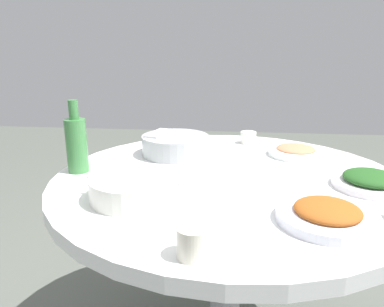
# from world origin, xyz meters

# --- Properties ---
(round_dining_table) EXTENTS (1.16, 1.16, 0.76)m
(round_dining_table) POSITION_xyz_m (0.00, 0.00, 0.65)
(round_dining_table) COLOR #99999E
(round_dining_table) RESTS_ON ground
(rice_bowl) EXTENTS (0.26, 0.26, 0.09)m
(rice_bowl) POSITION_xyz_m (-0.22, -0.21, 0.80)
(rice_bowl) COLOR #B2B5BA
(rice_bowl) RESTS_ON round_dining_table
(soup_bowl) EXTENTS (0.25, 0.27, 0.06)m
(soup_bowl) POSITION_xyz_m (0.22, -0.26, 0.79)
(soup_bowl) COLOR white
(soup_bowl) RESTS_ON round_dining_table
(dish_stirfry) EXTENTS (0.24, 0.24, 0.05)m
(dish_stirfry) POSITION_xyz_m (0.31, 0.24, 0.78)
(dish_stirfry) COLOR white
(dish_stirfry) RESTS_ON round_dining_table
(dish_shrimp) EXTENTS (0.21, 0.21, 0.04)m
(dish_shrimp) POSITION_xyz_m (-0.26, 0.26, 0.77)
(dish_shrimp) COLOR white
(dish_shrimp) RESTS_ON round_dining_table
(dish_greens) EXTENTS (0.22, 0.22, 0.05)m
(dish_greens) POSITION_xyz_m (0.06, 0.43, 0.78)
(dish_greens) COLOR silver
(dish_greens) RESTS_ON round_dining_table
(green_bottle) EXTENTS (0.07, 0.07, 0.25)m
(green_bottle) POSITION_xyz_m (0.01, -0.51, 0.86)
(green_bottle) COLOR #408344
(green_bottle) RESTS_ON round_dining_table
(tea_cup_near) EXTENTS (0.07, 0.07, 0.07)m
(tea_cup_near) POSITION_xyz_m (0.50, -0.07, 0.79)
(tea_cup_near) COLOR silver
(tea_cup_near) RESTS_ON round_dining_table
(tea_cup_side) EXTENTS (0.07, 0.07, 0.05)m
(tea_cup_side) POSITION_xyz_m (-0.43, 0.08, 0.78)
(tea_cup_side) COLOR white
(tea_cup_side) RESTS_ON round_dining_table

